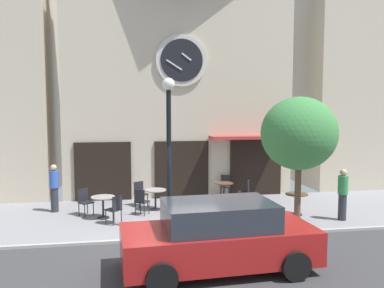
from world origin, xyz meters
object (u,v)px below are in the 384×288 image
object	(u,v)px
cafe_chair_mid_row	(140,192)
cafe_chair_facing_street	(85,200)
pedestrian_blue	(54,187)
cafe_table_center	(224,188)
pedestrian_green	(343,194)
parked_car_red	(219,237)
cafe_chair_corner	(245,190)
street_tree	(299,134)
cafe_table_center_right	(155,195)
cafe_table_near_door	(103,202)
cafe_chair_near_tree	(225,184)
street_lamp	(169,155)
cafe_chair_by_entrance	(115,207)
cafe_table_near_curb	(296,199)
cafe_chair_curbside	(141,200)

from	to	relation	value
cafe_chair_mid_row	cafe_chair_facing_street	size ratio (longest dim) A/B	1.00
cafe_chair_facing_street	pedestrian_blue	bearing A→B (deg)	149.43
cafe_table_center	pedestrian_green	world-z (taller)	pedestrian_green
cafe_chair_facing_street	parked_car_red	distance (m)	6.24
cafe_chair_corner	parked_car_red	distance (m)	6.34
street_tree	cafe_table_center_right	size ratio (longest dim) A/B	5.13
cafe_table_near_door	pedestrian_green	world-z (taller)	pedestrian_green
cafe_chair_near_tree	cafe_chair_corner	xyz separation A→B (m)	(0.48, -1.23, 0.00)
street_lamp	cafe_chair_by_entrance	xyz separation A→B (m)	(-1.59, 1.02, -1.75)
cafe_table_near_curb	pedestrian_green	size ratio (longest dim) A/B	0.45
street_lamp	pedestrian_blue	size ratio (longest dim) A/B	2.69
street_tree	cafe_chair_corner	size ratio (longest dim) A/B	4.42
cafe_table_center	pedestrian_blue	distance (m)	6.23
pedestrian_green	parked_car_red	size ratio (longest dim) A/B	0.38
street_lamp	pedestrian_green	bearing A→B (deg)	3.10
cafe_table_near_door	cafe_chair_facing_street	distance (m)	0.81
cafe_table_center_right	cafe_chair_facing_street	xyz separation A→B (m)	(-2.42, -0.34, -0.01)
cafe_chair_curbside	parked_car_red	distance (m)	5.14
cafe_table_near_door	cafe_chair_near_tree	distance (m)	5.30
cafe_chair_near_tree	cafe_chair_by_entrance	world-z (taller)	same
cafe_chair_near_tree	cafe_table_center_right	bearing A→B (deg)	-152.17
cafe_table_center	pedestrian_blue	size ratio (longest dim) A/B	0.45
pedestrian_blue	cafe_table_near_door	bearing A→B (deg)	-33.21
cafe_table_center_right	cafe_chair_curbside	xyz separation A→B (m)	(-0.54, -0.65, -0.01)
cafe_table_center	cafe_table_near_door	bearing A→B (deg)	-160.58
pedestrian_blue	street_tree	bearing A→B (deg)	-19.00
cafe_table_near_door	cafe_chair_facing_street	bearing A→B (deg)	142.68
pedestrian_blue	cafe_chair_corner	bearing A→B (deg)	0.21
cafe_table_center	cafe_chair_near_tree	distance (m)	0.85
cafe_chair_mid_row	cafe_chair_facing_street	xyz separation A→B (m)	(-1.89, -1.01, 0.00)
cafe_table_center_right	cafe_chair_facing_street	world-z (taller)	cafe_chair_facing_street
cafe_table_center	street_tree	bearing A→B (deg)	-62.90
cafe_table_center	cafe_table_near_curb	distance (m)	2.97
cafe_chair_facing_street	cafe_chair_by_entrance	world-z (taller)	same
cafe_chair_curbside	pedestrian_green	size ratio (longest dim) A/B	0.54
street_lamp	pedestrian_blue	xyz separation A→B (m)	(-3.73, 2.89, -1.42)
street_tree	cafe_table_center_right	distance (m)	5.43
cafe_table_near_door	cafe_chair_corner	world-z (taller)	cafe_chair_corner
cafe_table_near_curb	parked_car_red	size ratio (longest dim) A/B	0.17
cafe_table_center_right	cafe_chair_facing_street	bearing A→B (deg)	-171.94
cafe_chair_curbside	pedestrian_blue	world-z (taller)	pedestrian_blue
pedestrian_blue	parked_car_red	bearing A→B (deg)	-52.19
cafe_chair_by_entrance	parked_car_red	distance (m)	4.64
cafe_chair_curbside	cafe_table_near_door	bearing A→B (deg)	-171.81
parked_car_red	cafe_chair_near_tree	bearing A→B (deg)	74.81
cafe_chair_facing_street	cafe_chair_near_tree	bearing A→B (deg)	19.48
street_lamp	cafe_table_center	distance (m)	4.51
cafe_table_center_right	cafe_chair_near_tree	bearing A→B (deg)	27.83
cafe_table_center_right	cafe_table_near_curb	size ratio (longest dim) A/B	1.03
cafe_table_center	pedestrian_blue	bearing A→B (deg)	-175.88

